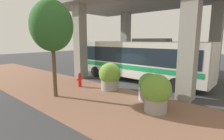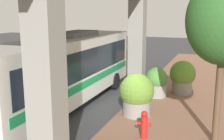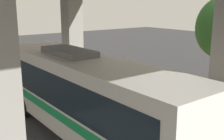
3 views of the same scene
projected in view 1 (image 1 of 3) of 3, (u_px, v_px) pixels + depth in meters
ground_plane at (117, 87)px, 13.11m from camera, size 80.00×80.00×0.00m
sidewalk_strip at (87, 97)px, 10.87m from camera, size 6.00×40.00×0.02m
overpass at (147, 7)px, 15.01m from camera, size 9.40×17.60×7.23m
bus at (138, 58)px, 14.74m from camera, size 2.61×11.47×3.60m
fire_hydrant at (80, 80)px, 13.06m from camera, size 0.52×0.25×1.08m
planter_front at (149, 87)px, 10.09m from camera, size 1.19×1.19×1.63m
planter_middle at (156, 93)px, 8.40m from camera, size 1.45×1.45×1.89m
planter_back at (110, 76)px, 12.26m from camera, size 1.54×1.54×1.92m
street_tree_near at (52, 26)px, 10.20m from camera, size 2.49×2.49×5.80m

